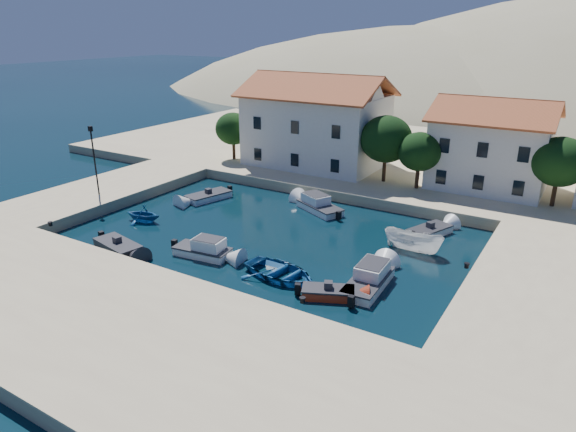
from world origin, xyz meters
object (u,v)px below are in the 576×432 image
object	(u,v)px
building_left	(316,119)
building_mid	(492,143)
cabin_cruiser_east	(368,281)
boat_east	(412,251)
lamppost	(94,154)
cabin_cruiser_south	(202,249)
rowboat_south	(280,278)

from	to	relation	value
building_left	building_mid	size ratio (longest dim) A/B	1.40
cabin_cruiser_east	boat_east	xyz separation A→B (m)	(0.56, 6.87, -0.48)
lamppost	cabin_cruiser_south	size ratio (longest dim) A/B	1.45
building_mid	cabin_cruiser_east	xyz separation A→B (m)	(-2.29, -22.93, -4.75)
building_left	cabin_cruiser_east	xyz separation A→B (m)	(15.71, -21.93, -5.46)
building_left	building_mid	world-z (taller)	building_left
building_mid	boat_east	world-z (taller)	building_mid
building_left	cabin_cruiser_east	size ratio (longest dim) A/B	2.97
lamppost	boat_east	xyz separation A→B (m)	(27.78, 4.94, -4.75)
building_mid	lamppost	bearing A→B (deg)	-144.55
building_left	lamppost	xyz separation A→B (m)	(-11.50, -20.00, -1.18)
building_mid	boat_east	xyz separation A→B (m)	(-1.72, -16.06, -5.22)
cabin_cruiser_south	rowboat_south	world-z (taller)	cabin_cruiser_south
cabin_cruiser_south	building_mid	bearing A→B (deg)	52.89
cabin_cruiser_east	cabin_cruiser_south	bearing A→B (deg)	95.24
cabin_cruiser_east	boat_east	distance (m)	6.91
building_left	boat_east	distance (m)	22.96
boat_east	building_mid	bearing A→B (deg)	-3.50
cabin_cruiser_south	rowboat_south	bearing A→B (deg)	-6.94
rowboat_south	cabin_cruiser_east	distance (m)	5.69
cabin_cruiser_south	cabin_cruiser_east	xyz separation A→B (m)	(11.96, 1.73, 0.00)
lamppost	cabin_cruiser_south	world-z (taller)	lamppost
lamppost	boat_east	distance (m)	28.61
building_mid	cabin_cruiser_south	size ratio (longest dim) A/B	2.45
lamppost	rowboat_south	size ratio (longest dim) A/B	1.17
cabin_cruiser_south	boat_east	world-z (taller)	cabin_cruiser_south
building_left	cabin_cruiser_south	bearing A→B (deg)	-80.98
rowboat_south	boat_east	distance (m)	10.45
building_left	boat_east	bearing A→B (deg)	-42.79
building_left	boat_east	size ratio (longest dim) A/B	3.30
building_left	cabin_cruiser_east	bearing A→B (deg)	-54.38
building_left	lamppost	size ratio (longest dim) A/B	2.36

